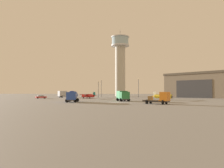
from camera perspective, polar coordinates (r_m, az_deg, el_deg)
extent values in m
plane|color=gray|center=(53.93, 1.03, -5.15)|extent=(400.00, 400.00, 0.00)
cylinder|color=#B2AD9E|center=(121.87, 2.32, 3.62)|extent=(5.99, 5.99, 30.10)
cylinder|color=silver|center=(124.35, 2.31, 10.67)|extent=(10.79, 10.79, 0.60)
cylinder|color=#99B7C6|center=(124.95, 2.31, 11.83)|extent=(9.93, 9.93, 4.60)
cylinder|color=silver|center=(125.59, 2.30, 12.96)|extent=(10.79, 10.79, 0.50)
cylinder|color=#38383D|center=(126.19, 2.30, 13.95)|extent=(0.16, 0.16, 4.00)
cube|color=#7A6B56|center=(110.51, 24.05, -0.63)|extent=(37.75, 36.78, 10.79)
cube|color=brown|center=(110.80, 24.00, 2.42)|extent=(38.59, 37.62, 1.00)
cube|color=#38383A|center=(99.29, 21.81, -1.29)|extent=(12.83, 10.06, 8.09)
cylinder|color=red|center=(83.40, -6.74, -3.33)|extent=(5.53, 3.04, 1.09)
cone|color=#38383D|center=(85.07, -8.41, -3.30)|extent=(1.02, 1.00, 0.77)
cube|color=#38383D|center=(85.07, -8.41, -3.30)|extent=(0.08, 0.10, 1.68)
cube|color=red|center=(83.53, -6.89, -2.89)|extent=(4.47, 8.70, 0.18)
cylinder|color=teal|center=(84.72, -6.36, -3.13)|extent=(0.38, 0.83, 1.20)
cylinder|color=teal|center=(82.36, -7.43, -3.15)|extent=(0.38, 0.83, 1.20)
cube|color=#99B7C6|center=(83.98, -7.34, -3.12)|extent=(1.22, 1.17, 0.62)
cone|color=red|center=(81.80, -5.00, -3.30)|extent=(1.45, 1.22, 0.82)
cube|color=teal|center=(81.79, -5.00, -2.81)|extent=(0.94, 0.46, 1.50)
cube|color=red|center=(81.80, -5.00, -3.21)|extent=(1.71, 2.76, 0.09)
cylinder|color=black|center=(84.60, -7.94, -3.86)|extent=(0.33, 0.55, 0.53)
cylinder|color=black|center=(84.13, -6.28, -3.88)|extent=(0.33, 0.55, 0.53)
cylinder|color=black|center=(82.51, -7.01, -3.91)|extent=(0.33, 0.55, 0.53)
cylinder|color=gold|center=(70.04, 14.11, -3.45)|extent=(5.47, 4.45, 1.18)
cone|color=#38383D|center=(68.64, 16.48, -3.45)|extent=(1.18, 1.17, 0.82)
cube|color=#38383D|center=(68.64, 16.48, -3.45)|extent=(0.10, 0.11, 1.80)
cube|color=gold|center=(69.90, 14.32, -2.89)|extent=(6.77, 8.50, 0.19)
cylinder|color=white|center=(68.56, 13.74, -3.23)|extent=(0.61, 0.80, 1.29)
cylinder|color=white|center=(71.26, 14.88, -3.18)|extent=(0.61, 0.80, 1.29)
cube|color=#99B7C6|center=(69.52, 14.95, -3.18)|extent=(1.40, 1.38, 0.66)
cone|color=gold|center=(71.56, 11.84, -3.36)|extent=(1.59, 1.50, 0.88)
cube|color=white|center=(71.55, 11.83, -2.75)|extent=(0.91, 0.71, 1.61)
cube|color=gold|center=(71.56, 11.84, -3.25)|extent=(2.37, 2.80, 0.09)
cylinder|color=black|center=(69.05, 15.80, -4.18)|extent=(0.46, 0.55, 0.57)
cylinder|color=black|center=(69.23, 13.58, -4.19)|extent=(0.46, 0.55, 0.57)
cylinder|color=black|center=(71.08, 14.37, -4.13)|extent=(0.46, 0.55, 0.57)
cube|color=#38383D|center=(56.13, -11.00, -4.36)|extent=(2.85, 6.64, 0.24)
cube|color=#2847A8|center=(53.81, -11.32, -3.28)|extent=(2.64, 2.14, 1.97)
cube|color=#99B7C6|center=(52.97, -11.44, -2.88)|extent=(2.03, 0.38, 0.98)
cylinder|color=#2847A8|center=(57.14, -10.85, -3.06)|extent=(2.90, 4.62, 2.28)
cylinder|color=black|center=(53.77, -10.17, -4.60)|extent=(1.03, 0.42, 1.00)
cylinder|color=black|center=(54.07, -12.46, -4.57)|extent=(1.03, 0.42, 1.00)
cylinder|color=black|center=(57.92, -9.68, -4.42)|extent=(1.03, 0.42, 1.00)
cylinder|color=black|center=(58.20, -11.81, -4.40)|extent=(1.03, 0.42, 1.00)
cube|color=#38383D|center=(60.78, 3.06, -4.23)|extent=(3.70, 6.18, 0.24)
cube|color=#287A42|center=(58.72, 3.64, -3.19)|extent=(2.82, 2.33, 2.03)
cube|color=#99B7C6|center=(57.99, 3.86, -2.80)|extent=(1.98, 0.73, 1.02)
cube|color=#287A42|center=(61.68, 2.80, -3.02)|extent=(3.55, 4.49, 2.29)
cylinder|color=black|center=(59.14, 4.64, -4.40)|extent=(1.04, 0.58, 1.00)
cylinder|color=black|center=(58.50, 2.60, -4.43)|extent=(1.04, 0.58, 1.00)
cylinder|color=black|center=(62.78, 3.56, -4.27)|extent=(1.04, 0.58, 1.00)
cylinder|color=black|center=(62.18, 1.63, -4.29)|extent=(1.04, 0.58, 1.00)
cube|color=#38383D|center=(47.92, 12.19, -4.74)|extent=(6.07, 4.60, 0.24)
cube|color=orange|center=(47.07, 14.58, -3.39)|extent=(2.60, 2.83, 2.03)
cube|color=#99B7C6|center=(46.79, 15.46, -2.89)|extent=(1.06, 1.73, 1.01)
cube|color=brown|center=(48.31, 11.12, -4.49)|extent=(4.60, 4.01, 0.16)
cube|color=#997547|center=(48.46, 10.68, -3.86)|extent=(1.30, 1.30, 0.90)
cylinder|color=black|center=(48.11, 14.97, -4.85)|extent=(0.74, 1.00, 1.00)
cylinder|color=black|center=(46.17, 14.06, -4.98)|extent=(0.74, 1.00, 1.00)
cylinder|color=black|center=(49.60, 10.77, -4.80)|extent=(0.74, 1.00, 1.00)
cylinder|color=black|center=(47.73, 9.72, -4.92)|extent=(0.74, 1.00, 1.00)
cube|color=#38383D|center=(99.59, -13.22, -3.36)|extent=(5.25, 5.33, 0.24)
cube|color=#B7BABF|center=(100.54, -12.18, -2.74)|extent=(2.71, 2.69, 1.89)
cube|color=#99B7C6|center=(100.89, -11.81, -2.53)|extent=(1.41, 1.37, 0.95)
cube|color=#B7BABF|center=(99.14, -13.70, -2.59)|extent=(4.25, 4.28, 2.40)
cylinder|color=black|center=(101.41, -12.48, -3.41)|extent=(0.91, 0.89, 1.00)
cylinder|color=black|center=(99.66, -11.94, -3.43)|extent=(0.91, 0.89, 1.00)
cylinder|color=black|center=(99.71, -14.36, -3.41)|extent=(0.91, 0.89, 1.00)
cylinder|color=black|center=(97.93, -13.84, -3.44)|extent=(0.91, 0.89, 1.00)
cube|color=red|center=(87.73, -19.23, -3.48)|extent=(4.41, 3.99, 0.55)
cube|color=#99B7C6|center=(87.67, -19.36, -3.14)|extent=(2.85, 2.74, 0.50)
cylinder|color=black|center=(88.90, -18.50, -3.65)|extent=(0.53, 0.61, 0.64)
cylinder|color=black|center=(87.23, -18.23, -3.68)|extent=(0.53, 0.61, 0.64)
cylinder|color=black|center=(88.28, -20.22, -3.64)|extent=(0.53, 0.61, 0.64)
cylinder|color=black|center=(86.60, -19.98, -3.67)|extent=(0.53, 0.61, 0.64)
cylinder|color=#38383D|center=(95.86, -3.85, -1.66)|extent=(0.18, 0.18, 7.27)
sphere|color=#F9E5B2|center=(95.97, -3.84, 0.65)|extent=(0.44, 0.44, 0.44)
cylinder|color=#38383D|center=(106.98, -3.01, -1.32)|extent=(0.18, 0.18, 8.71)
sphere|color=#F9E5B2|center=(107.14, -3.00, 1.13)|extent=(0.44, 0.44, 0.44)
cylinder|color=#38383D|center=(99.33, 7.42, -1.18)|extent=(0.18, 0.18, 8.93)
sphere|color=#F9E5B2|center=(99.51, 7.41, 1.52)|extent=(0.44, 0.44, 0.44)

